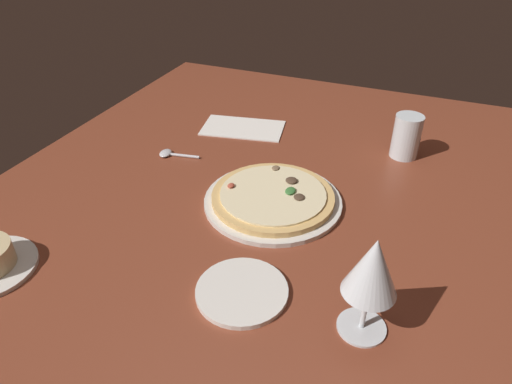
{
  "coord_description": "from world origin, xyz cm",
  "views": [
    {
      "loc": [
        -69.82,
        -32.32,
        59.29
      ],
      "look_at": [
        1.61,
        -3.1,
        7.0
      ],
      "focal_mm": 32.25,
      "sensor_mm": 36.0,
      "label": 1
    }
  ],
  "objects_px": {
    "wine_glass_far": "(372,270)",
    "paper_menu": "(243,128)",
    "spoon": "(170,154)",
    "water_glass": "(406,139)",
    "side_plate": "(242,291)",
    "pizza_main": "(273,198)"
  },
  "relations": [
    {
      "from": "wine_glass_far",
      "to": "paper_menu",
      "type": "relative_size",
      "value": 0.8
    },
    {
      "from": "paper_menu",
      "to": "spoon",
      "type": "height_order",
      "value": "spoon"
    },
    {
      "from": "wine_glass_far",
      "to": "spoon",
      "type": "xyz_separation_m",
      "value": [
        0.34,
        0.54,
        -0.11
      ]
    },
    {
      "from": "water_glass",
      "to": "side_plate",
      "type": "relative_size",
      "value": 0.7
    },
    {
      "from": "pizza_main",
      "to": "spoon",
      "type": "height_order",
      "value": "pizza_main"
    },
    {
      "from": "wine_glass_far",
      "to": "water_glass",
      "type": "relative_size",
      "value": 1.63
    },
    {
      "from": "wine_glass_far",
      "to": "side_plate",
      "type": "distance_m",
      "value": 0.22
    },
    {
      "from": "wine_glass_far",
      "to": "water_glass",
      "type": "bearing_deg",
      "value": 1.27
    },
    {
      "from": "pizza_main",
      "to": "water_glass",
      "type": "bearing_deg",
      "value": -36.05
    },
    {
      "from": "paper_menu",
      "to": "pizza_main",
      "type": "bearing_deg",
      "value": -157.17
    },
    {
      "from": "pizza_main",
      "to": "side_plate",
      "type": "relative_size",
      "value": 1.89
    },
    {
      "from": "spoon",
      "to": "pizza_main",
      "type": "bearing_deg",
      "value": -107.12
    },
    {
      "from": "paper_menu",
      "to": "water_glass",
      "type": "bearing_deg",
      "value": -99.36
    },
    {
      "from": "side_plate",
      "to": "wine_glass_far",
      "type": "bearing_deg",
      "value": -88.91
    },
    {
      "from": "side_plate",
      "to": "spoon",
      "type": "bearing_deg",
      "value": 44.63
    },
    {
      "from": "spoon",
      "to": "paper_menu",
      "type": "bearing_deg",
      "value": -27.42
    },
    {
      "from": "water_glass",
      "to": "side_plate",
      "type": "height_order",
      "value": "water_glass"
    },
    {
      "from": "water_glass",
      "to": "wine_glass_far",
      "type": "bearing_deg",
      "value": -178.73
    },
    {
      "from": "pizza_main",
      "to": "spoon",
      "type": "distance_m",
      "value": 0.32
    },
    {
      "from": "side_plate",
      "to": "pizza_main",
      "type": "bearing_deg",
      "value": 9.33
    },
    {
      "from": "spoon",
      "to": "side_plate",
      "type": "bearing_deg",
      "value": -135.37
    },
    {
      "from": "paper_menu",
      "to": "spoon",
      "type": "xyz_separation_m",
      "value": [
        -0.2,
        0.1,
        0.0
      ]
    }
  ]
}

